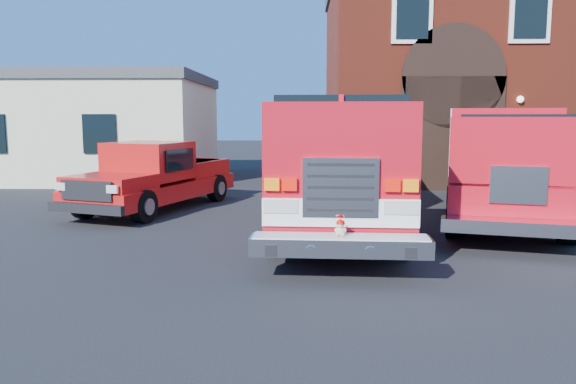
{
  "coord_description": "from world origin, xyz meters",
  "views": [
    {
      "loc": [
        0.25,
        -10.97,
        2.63
      ],
      "look_at": [
        0.0,
        -1.2,
        1.3
      ],
      "focal_mm": 35.0,
      "sensor_mm": 36.0,
      "label": 1
    }
  ],
  "objects_px": {
    "pickup_truck": "(155,177)",
    "fire_engine": "(337,161)",
    "side_building": "(87,126)",
    "secondary_truck": "(502,158)",
    "fire_station": "(504,78)"
  },
  "relations": [
    {
      "from": "pickup_truck",
      "to": "secondary_truck",
      "type": "distance_m",
      "value": 9.4
    },
    {
      "from": "fire_engine",
      "to": "pickup_truck",
      "type": "xyz_separation_m",
      "value": [
        -5.0,
        2.06,
        -0.65
      ]
    },
    {
      "from": "pickup_truck",
      "to": "fire_engine",
      "type": "bearing_deg",
      "value": -22.39
    },
    {
      "from": "side_building",
      "to": "pickup_truck",
      "type": "bearing_deg",
      "value": -58.54
    },
    {
      "from": "side_building",
      "to": "pickup_truck",
      "type": "height_order",
      "value": "side_building"
    },
    {
      "from": "fire_station",
      "to": "fire_engine",
      "type": "height_order",
      "value": "fire_station"
    },
    {
      "from": "secondary_truck",
      "to": "fire_engine",
      "type": "bearing_deg",
      "value": -165.79
    },
    {
      "from": "side_building",
      "to": "secondary_truck",
      "type": "relative_size",
      "value": 1.12
    },
    {
      "from": "fire_station",
      "to": "pickup_truck",
      "type": "bearing_deg",
      "value": -144.14
    },
    {
      "from": "side_building",
      "to": "fire_engine",
      "type": "xyz_separation_m",
      "value": [
        10.09,
        -10.39,
        -0.65
      ]
    },
    {
      "from": "side_building",
      "to": "fire_engine",
      "type": "bearing_deg",
      "value": -45.83
    },
    {
      "from": "side_building",
      "to": "secondary_truck",
      "type": "height_order",
      "value": "side_building"
    },
    {
      "from": "pickup_truck",
      "to": "secondary_truck",
      "type": "height_order",
      "value": "secondary_truck"
    },
    {
      "from": "fire_station",
      "to": "secondary_truck",
      "type": "distance_m",
      "value": 11.22
    },
    {
      "from": "fire_station",
      "to": "fire_engine",
      "type": "relative_size",
      "value": 1.54
    }
  ]
}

